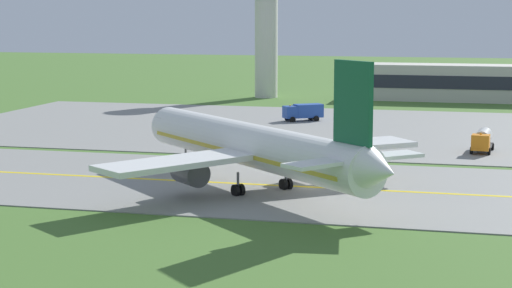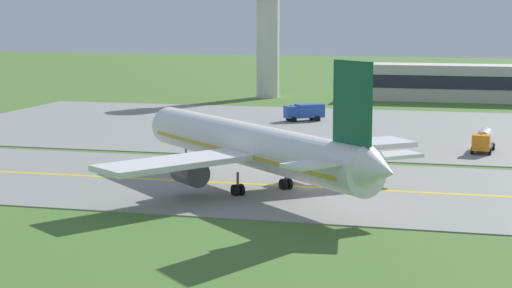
# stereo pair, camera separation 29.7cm
# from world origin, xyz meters

# --- Properties ---
(ground_plane) EXTENTS (500.00, 500.00, 0.00)m
(ground_plane) POSITION_xyz_m (0.00, 0.00, 0.00)
(ground_plane) COLOR #47702D
(taxiway_strip) EXTENTS (240.00, 28.00, 0.10)m
(taxiway_strip) POSITION_xyz_m (0.00, 0.00, 0.05)
(taxiway_strip) COLOR gray
(taxiway_strip) RESTS_ON ground
(apron_pad) EXTENTS (140.00, 52.00, 0.10)m
(apron_pad) POSITION_xyz_m (10.00, 42.00, 0.05)
(apron_pad) COLOR gray
(apron_pad) RESTS_ON ground
(taxiway_centreline) EXTENTS (220.00, 0.60, 0.01)m
(taxiway_centreline) POSITION_xyz_m (0.00, 0.00, 0.11)
(taxiway_centreline) COLOR yellow
(taxiway_centreline) RESTS_ON taxiway_strip
(airplane_lead) EXTENTS (31.69, 30.75, 12.70)m
(airplane_lead) POSITION_xyz_m (-4.82, -2.30, 4.13)
(airplane_lead) COLOR white
(airplane_lead) RESTS_ON ground
(service_truck_baggage) EXTENTS (2.83, 6.18, 2.65)m
(service_truck_baggage) POSITION_xyz_m (15.91, 25.79, 1.53)
(service_truck_baggage) COLOR orange
(service_truck_baggage) RESTS_ON ground
(service_truck_fuel) EXTENTS (6.12, 5.06, 2.60)m
(service_truck_fuel) POSITION_xyz_m (-10.28, 49.98, 1.53)
(service_truck_fuel) COLOR #264CA5
(service_truck_fuel) RESTS_ON ground
(control_tower) EXTENTS (7.60, 7.60, 25.35)m
(control_tower) POSITION_xyz_m (-24.59, 85.70, 15.36)
(control_tower) COLOR silver
(control_tower) RESTS_ON ground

